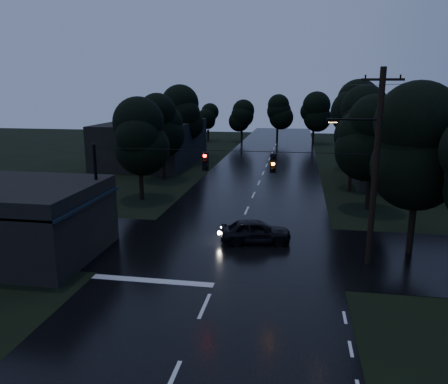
% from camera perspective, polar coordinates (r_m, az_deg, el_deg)
% --- Properties ---
extents(ground, '(160.00, 160.00, 0.00)m').
position_cam_1_polar(ground, '(15.02, -6.95, -23.51)').
color(ground, black).
rests_on(ground, ground).
extents(main_road, '(12.00, 120.00, 0.02)m').
position_cam_1_polar(main_road, '(42.58, 4.58, 1.17)').
color(main_road, black).
rests_on(main_road, ground).
extents(cross_street, '(60.00, 9.00, 0.02)m').
position_cam_1_polar(cross_street, '(25.39, 0.81, -7.35)').
color(cross_street, black).
rests_on(cross_street, ground).
extents(building_far_right, '(10.00, 14.00, 4.40)m').
position_cam_1_polar(building_far_right, '(47.11, 22.35, 4.11)').
color(building_far_right, black).
rests_on(building_far_right, ground).
extents(building_far_left, '(10.00, 16.00, 5.00)m').
position_cam_1_polar(building_far_left, '(54.79, -9.21, 6.43)').
color(building_far_left, black).
rests_on(building_far_left, ground).
extents(utility_pole_main, '(3.50, 0.30, 10.00)m').
position_cam_1_polar(utility_pole_main, '(23.07, 18.98, 3.35)').
color(utility_pole_main, black).
rests_on(utility_pole_main, ground).
extents(utility_pole_far, '(2.00, 0.30, 7.50)m').
position_cam_1_polar(utility_pole_far, '(40.06, 16.37, 5.53)').
color(utility_pole_far, black).
rests_on(utility_pole_far, ground).
extents(anchor_pole_left, '(0.18, 0.18, 6.00)m').
position_cam_1_polar(anchor_pole_left, '(25.78, -16.22, -0.59)').
color(anchor_pole_left, black).
rests_on(anchor_pole_left, ground).
extents(span_signals, '(15.00, 0.37, 1.12)m').
position_cam_1_polar(span_signals, '(22.97, 1.84, 4.00)').
color(span_signals, black).
rests_on(span_signals, ground).
extents(tree_corner_near, '(4.48, 4.48, 9.44)m').
position_cam_1_polar(tree_corner_near, '(25.45, 24.20, 5.46)').
color(tree_corner_near, black).
rests_on(tree_corner_near, ground).
extents(tree_left_a, '(3.92, 3.92, 8.26)m').
position_cam_1_polar(tree_left_a, '(35.97, -11.03, 7.18)').
color(tree_left_a, black).
rests_on(tree_left_a, ground).
extents(tree_left_b, '(4.20, 4.20, 8.85)m').
position_cam_1_polar(tree_left_b, '(43.66, -8.08, 8.84)').
color(tree_left_b, black).
rests_on(tree_left_b, ground).
extents(tree_left_c, '(4.48, 4.48, 9.44)m').
position_cam_1_polar(tree_left_c, '(53.37, -5.43, 10.13)').
color(tree_left_c, black).
rests_on(tree_left_c, ground).
extents(tree_right_a, '(4.20, 4.20, 8.85)m').
position_cam_1_polar(tree_right_a, '(34.05, 18.85, 7.01)').
color(tree_right_a, black).
rests_on(tree_right_a, ground).
extents(tree_right_b, '(4.48, 4.48, 9.44)m').
position_cam_1_polar(tree_right_b, '(41.99, 18.04, 8.66)').
color(tree_right_b, black).
rests_on(tree_right_b, ground).
extents(tree_right_c, '(4.76, 4.76, 10.03)m').
position_cam_1_polar(tree_right_c, '(51.94, 17.21, 9.93)').
color(tree_right_c, black).
rests_on(tree_right_c, ground).
extents(car, '(4.40, 2.35, 1.42)m').
position_cam_1_polar(car, '(26.15, 4.15, -5.10)').
color(car, black).
rests_on(car, ground).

